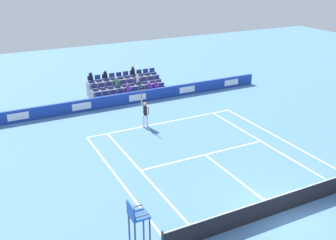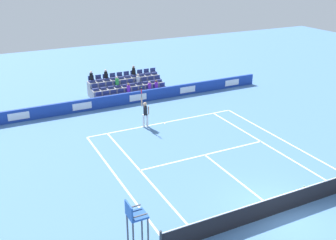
{
  "view_description": "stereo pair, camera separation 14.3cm",
  "coord_description": "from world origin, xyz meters",
  "px_view_note": "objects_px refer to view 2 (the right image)",
  "views": [
    {
      "loc": [
        11.33,
        11.08,
        10.65
      ],
      "look_at": [
        0.71,
        -9.79,
        1.1
      ],
      "focal_mm": 42.4,
      "sensor_mm": 36.0,
      "label": 1
    },
    {
      "loc": [
        11.2,
        11.14,
        10.65
      ],
      "look_at": [
        0.71,
        -9.79,
        1.1
      ],
      "focal_mm": 42.4,
      "sensor_mm": 36.0,
      "label": 2
    }
  ],
  "objects_px": {
    "tennis_player": "(145,113)",
    "umpire_chair": "(135,221)",
    "tennis_net": "(280,204)",
    "loose_tennis_ball": "(304,186)"
  },
  "relations": [
    {
      "from": "tennis_player",
      "to": "loose_tennis_ball",
      "type": "height_order",
      "value": "tennis_player"
    },
    {
      "from": "tennis_player",
      "to": "umpire_chair",
      "type": "bearing_deg",
      "value": 64.82
    },
    {
      "from": "tennis_player",
      "to": "umpire_chair",
      "type": "distance_m",
      "value": 12.54
    },
    {
      "from": "tennis_net",
      "to": "loose_tennis_ball",
      "type": "height_order",
      "value": "tennis_net"
    },
    {
      "from": "tennis_net",
      "to": "tennis_player",
      "type": "height_order",
      "value": "tennis_player"
    },
    {
      "from": "loose_tennis_ball",
      "to": "tennis_player",
      "type": "bearing_deg",
      "value": -69.07
    },
    {
      "from": "tennis_player",
      "to": "loose_tennis_ball",
      "type": "distance_m",
      "value": 11.42
    },
    {
      "from": "tennis_net",
      "to": "tennis_player",
      "type": "bearing_deg",
      "value": -83.08
    },
    {
      "from": "tennis_net",
      "to": "tennis_player",
      "type": "relative_size",
      "value": 4.19
    },
    {
      "from": "tennis_net",
      "to": "loose_tennis_ball",
      "type": "bearing_deg",
      "value": -156.13
    }
  ]
}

